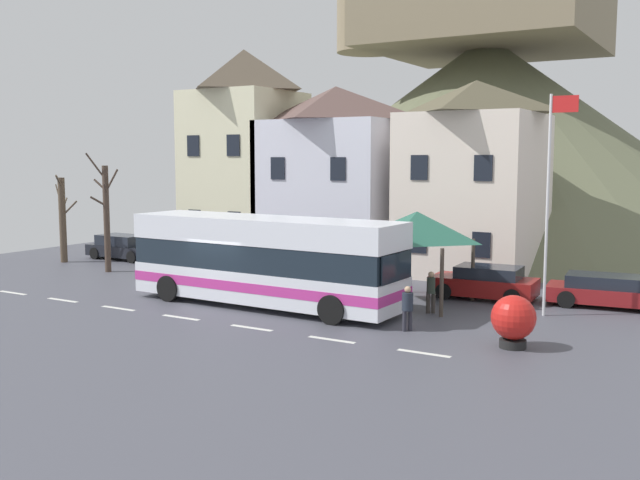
{
  "coord_description": "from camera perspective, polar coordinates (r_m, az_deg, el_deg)",
  "views": [
    {
      "loc": [
        16.56,
        -20.81,
        5.52
      ],
      "look_at": [
        2.0,
        3.91,
        2.21
      ],
      "focal_mm": 40.51,
      "sensor_mm": 36.0,
      "label": 1
    }
  ],
  "objects": [
    {
      "name": "ground_plane",
      "position": [
        27.17,
        -7.88,
        -5.28
      ],
      "size": [
        40.0,
        60.0,
        0.07
      ],
      "color": "#4A4B55"
    },
    {
      "name": "townhouse_00",
      "position": [
        40.48,
        -5.95,
        6.77
      ],
      "size": [
        5.3,
        5.59,
        11.36
      ],
      "color": "beige",
      "rests_on": "ground_plane"
    },
    {
      "name": "townhouse_01",
      "position": [
        37.39,
        1.25,
        5.09
      ],
      "size": [
        6.8,
        5.67,
        9.1
      ],
      "color": "silver",
      "rests_on": "ground_plane"
    },
    {
      "name": "townhouse_02",
      "position": [
        34.78,
        12.08,
        4.8
      ],
      "size": [
        5.79,
        6.4,
        9.06
      ],
      "color": "silver",
      "rests_on": "ground_plane"
    },
    {
      "name": "hilltop_castle",
      "position": [
        51.39,
        12.8,
        8.53
      ],
      "size": [
        37.61,
        37.61,
        23.61
      ],
      "color": "#62664B",
      "rests_on": "ground_plane"
    },
    {
      "name": "transit_bus",
      "position": [
        26.77,
        -4.4,
        -1.72
      ],
      "size": [
        10.9,
        2.97,
        3.31
      ],
      "rotation": [
        0.0,
        0.0,
        -0.03
      ],
      "color": "white",
      "rests_on": "ground_plane"
    },
    {
      "name": "bus_shelter",
      "position": [
        27.2,
        7.66,
        1.05
      ],
      "size": [
        3.6,
        3.6,
        3.5
      ],
      "color": "#473D33",
      "rests_on": "ground_plane"
    },
    {
      "name": "parked_car_00",
      "position": [
        40.55,
        -15.26,
        -0.57
      ],
      "size": [
        4.29,
        1.9,
        1.31
      ],
      "rotation": [
        0.0,
        0.0,
        -0.02
      ],
      "color": "black",
      "rests_on": "ground_plane"
    },
    {
      "name": "parked_car_01",
      "position": [
        28.94,
        12.89,
        -3.29
      ],
      "size": [
        4.08,
        2.1,
        1.3
      ],
      "rotation": [
        0.0,
        0.0,
        3.19
      ],
      "color": "maroon",
      "rests_on": "ground_plane"
    },
    {
      "name": "parked_car_02",
      "position": [
        28.77,
        21.94,
        -3.77
      ],
      "size": [
        4.73,
        2.28,
        1.18
      ],
      "rotation": [
        0.0,
        0.0,
        0.1
      ],
      "color": "maroon",
      "rests_on": "ground_plane"
    },
    {
      "name": "pedestrian_00",
      "position": [
        26.15,
        6.66,
        -3.62
      ],
      "size": [
        0.34,
        0.34,
        1.52
      ],
      "color": "#38332D",
      "rests_on": "ground_plane"
    },
    {
      "name": "pedestrian_01",
      "position": [
        25.88,
        8.75,
        -3.93
      ],
      "size": [
        0.3,
        0.3,
        1.5
      ],
      "color": "#38332D",
      "rests_on": "ground_plane"
    },
    {
      "name": "pedestrian_02",
      "position": [
        23.17,
        6.93,
        -5.08
      ],
      "size": [
        0.35,
        0.35,
        1.45
      ],
      "color": "#2D2D38",
      "rests_on": "ground_plane"
    },
    {
      "name": "public_bench",
      "position": [
        29.27,
        12.79,
        -3.54
      ],
      "size": [
        1.42,
        0.48,
        0.87
      ],
      "color": "#473828",
      "rests_on": "ground_plane"
    },
    {
      "name": "flagpole",
      "position": [
        25.99,
        17.72,
        3.78
      ],
      "size": [
        0.95,
        0.1,
        7.64
      ],
      "color": "silver",
      "rests_on": "ground_plane"
    },
    {
      "name": "harbour_buoy",
      "position": [
        21.75,
        15.03,
        -6.06
      ],
      "size": [
        1.3,
        1.3,
        1.55
      ],
      "color": "black",
      "rests_on": "ground_plane"
    },
    {
      "name": "bare_tree_00",
      "position": [
        36.07,
        -16.53,
        1.85
      ],
      "size": [
        1.45,
        0.9,
        5.72
      ],
      "color": "#47382D",
      "rests_on": "ground_plane"
    },
    {
      "name": "bare_tree_01",
      "position": [
        40.18,
        -19.67,
        1.59
      ],
      "size": [
        1.67,
        1.62,
        4.62
      ],
      "color": "brown",
      "rests_on": "ground_plane"
    }
  ]
}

